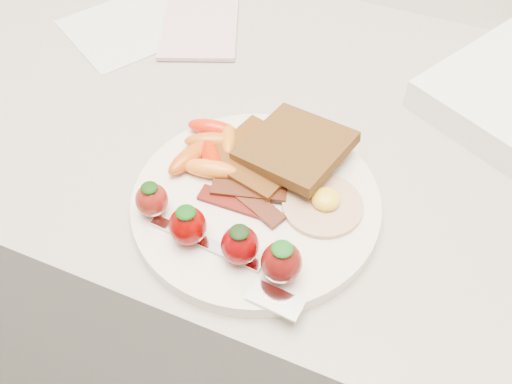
% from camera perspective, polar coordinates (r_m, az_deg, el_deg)
% --- Properties ---
extents(counter, '(2.00, 0.60, 0.90)m').
position_cam_1_polar(counter, '(1.09, 1.91, -10.38)').
color(counter, gray).
rests_on(counter, ground).
extents(plate, '(0.27, 0.27, 0.02)m').
position_cam_1_polar(plate, '(0.62, 0.00, -1.13)').
color(plate, silver).
rests_on(plate, counter).
extents(toast_lower, '(0.11, 0.11, 0.01)m').
position_cam_1_polar(toast_lower, '(0.65, 0.35, 3.43)').
color(toast_lower, '#3B190D').
rests_on(toast_lower, plate).
extents(toast_upper, '(0.13, 0.13, 0.02)m').
position_cam_1_polar(toast_upper, '(0.64, 3.98, 4.51)').
color(toast_upper, '#311B0B').
rests_on(toast_upper, toast_lower).
extents(fried_egg, '(0.10, 0.10, 0.02)m').
position_cam_1_polar(fried_egg, '(0.61, 6.76, -1.14)').
color(fried_egg, beige).
rests_on(fried_egg, plate).
extents(bacon_strips, '(0.10, 0.06, 0.01)m').
position_cam_1_polar(bacon_strips, '(0.61, -1.06, -0.61)').
color(bacon_strips, '#300406').
rests_on(bacon_strips, plate).
extents(baby_carrots, '(0.09, 0.10, 0.02)m').
position_cam_1_polar(baby_carrots, '(0.65, -4.70, 4.25)').
color(baby_carrots, '#BF5418').
rests_on(baby_carrots, plate).
extents(strawberries, '(0.19, 0.06, 0.05)m').
position_cam_1_polar(strawberries, '(0.56, -3.64, -4.34)').
color(strawberries, maroon).
rests_on(strawberries, plate).
extents(fork, '(0.18, 0.06, 0.00)m').
position_cam_1_polar(fork, '(0.56, -2.01, -7.55)').
color(fork, silver).
rests_on(fork, plate).
extents(paper_sheet, '(0.25, 0.27, 0.00)m').
position_cam_1_polar(paper_sheet, '(0.91, -11.30, 16.32)').
color(paper_sheet, silver).
rests_on(paper_sheet, counter).
extents(notepad, '(0.16, 0.19, 0.01)m').
position_cam_1_polar(notepad, '(0.88, -5.64, 16.13)').
color(notepad, '#D1A4B2').
rests_on(notepad, paper_sheet).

